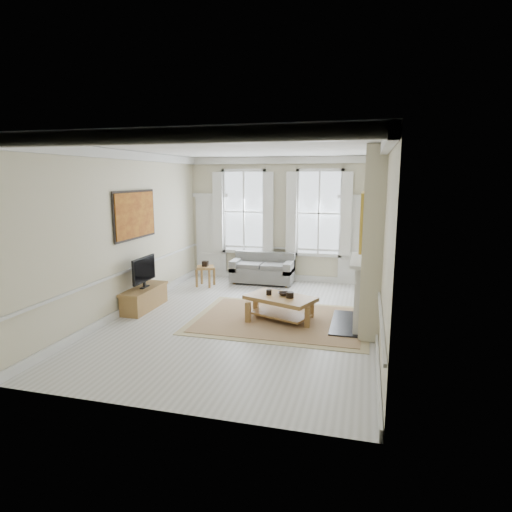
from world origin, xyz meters
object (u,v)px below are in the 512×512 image
(coffee_table, at_px, (280,300))
(tv_stand, at_px, (144,298))
(sofa, at_px, (263,270))
(side_table, at_px, (205,270))

(coffee_table, xyz_separation_m, tv_stand, (-3.04, 0.01, -0.18))
(sofa, bearing_deg, coffee_table, -69.95)
(sofa, height_order, side_table, sofa)
(coffee_table, distance_m, tv_stand, 3.05)
(tv_stand, bearing_deg, sofa, 56.73)
(side_table, height_order, coffee_table, side_table)
(coffee_table, bearing_deg, sofa, 131.40)
(coffee_table, height_order, tv_stand, coffee_table)
(side_table, height_order, tv_stand, side_table)
(side_table, bearing_deg, sofa, 28.61)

